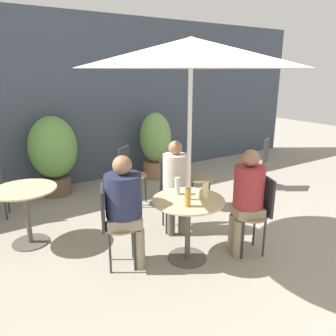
{
  "coord_description": "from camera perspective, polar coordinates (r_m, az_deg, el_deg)",
  "views": [
    {
      "loc": [
        -2.16,
        -2.38,
        2.02
      ],
      "look_at": [
        -0.22,
        0.63,
        0.96
      ],
      "focal_mm": 35.0,
      "sensor_mm": 36.0,
      "label": 1
    }
  ],
  "objects": [
    {
      "name": "bistro_chair_2",
      "position": [
        3.48,
        -9.77,
        -8.79
      ],
      "size": [
        0.43,
        0.42,
        0.9
      ],
      "rotation": [
        0.0,
        0.0,
        1.19
      ],
      "color": "#997F56",
      "rests_on": "ground_plane"
    },
    {
      "name": "umbrella",
      "position": [
        3.26,
        4.03,
        19.32
      ],
      "size": [
        2.19,
        2.19,
        2.33
      ],
      "color": "silver",
      "rests_on": "ground_plane"
    },
    {
      "name": "potted_plant_1",
      "position": [
        6.36,
        -2.18,
        4.32
      ],
      "size": [
        0.6,
        0.6,
        1.27
      ],
      "color": "#93664C",
      "rests_on": "ground_plane"
    },
    {
      "name": "cafe_table_near",
      "position": [
        3.58,
        3.49,
        -8.02
      ],
      "size": [
        0.78,
        0.78,
        0.71
      ],
      "color": "#514C47",
      "rests_on": "ground_plane"
    },
    {
      "name": "bistro_chair_6",
      "position": [
        4.93,
        4.75,
        -0.9
      ],
      "size": [
        0.45,
        0.44,
        0.9
      ],
      "rotation": [
        0.0,
        0.0,
        0.9
      ],
      "color": "#997F56",
      "rests_on": "ground_plane"
    },
    {
      "name": "ground_plane",
      "position": [
        3.8,
        8.31,
        -15.86
      ],
      "size": [
        20.0,
        20.0,
        0.0
      ],
      "primitive_type": "plane",
      "color": "gray"
    },
    {
      "name": "bistro_chair_5",
      "position": [
        5.98,
        15.8,
        1.63
      ],
      "size": [
        0.43,
        0.44,
        0.9
      ],
      "rotation": [
        0.0,
        0.0,
        3.64
      ],
      "color": "#997F56",
      "rests_on": "ground_plane"
    },
    {
      "name": "beer_glass_2",
      "position": [
        3.53,
        6.56,
        -3.82
      ],
      "size": [
        0.07,
        0.07,
        0.19
      ],
      "color": "beige",
      "rests_on": "cafe_table_near"
    },
    {
      "name": "cafe_table_far",
      "position": [
        4.24,
        -23.53,
        -5.61
      ],
      "size": [
        0.74,
        0.74,
        0.71
      ],
      "color": "#514C47",
      "rests_on": "ground_plane"
    },
    {
      "name": "storefront_wall",
      "position": [
        6.25,
        -12.63,
        11.34
      ],
      "size": [
        10.0,
        0.06,
        3.0
      ],
      "color": "#3D4756",
      "rests_on": "ground_plane"
    },
    {
      "name": "beer_glass_1",
      "position": [
        3.3,
        3.44,
        -5.15
      ],
      "size": [
        0.06,
        0.06,
        0.19
      ],
      "color": "#B28433",
      "rests_on": "cafe_table_near"
    },
    {
      "name": "beer_glass_0",
      "position": [
        3.61,
        1.65,
        -3.15
      ],
      "size": [
        0.06,
        0.06,
        0.2
      ],
      "color": "silver",
      "rests_on": "cafe_table_near"
    },
    {
      "name": "potted_plant_0",
      "position": [
        5.74,
        -19.34,
        2.75
      ],
      "size": [
        0.78,
        0.78,
        1.33
      ],
      "color": "brown",
      "rests_on": "ground_plane"
    },
    {
      "name": "seated_person_1",
      "position": [
        4.12,
        1.27,
        -1.84
      ],
      "size": [
        0.35,
        0.37,
        1.21
      ],
      "rotation": [
        0.0,
        0.0,
        -0.38
      ],
      "color": "brown",
      "rests_on": "ground_plane"
    },
    {
      "name": "bistro_chair_1",
      "position": [
        4.31,
        0.86,
        -3.47
      ],
      "size": [
        0.42,
        0.43,
        0.9
      ],
      "rotation": [
        0.0,
        0.0,
        -0.38
      ],
      "color": "#997F56",
      "rests_on": "ground_plane"
    },
    {
      "name": "seated_person_2",
      "position": [
        3.41,
        -7.43,
        -6.0
      ],
      "size": [
        0.45,
        0.43,
        1.22
      ],
      "rotation": [
        0.0,
        0.0,
        1.19
      ],
      "color": "gray",
      "rests_on": "ground_plane"
    },
    {
      "name": "bistro_chair_4",
      "position": [
        5.12,
        -6.78,
        -0.33
      ],
      "size": [
        0.44,
        0.45,
        0.9
      ],
      "rotation": [
        0.0,
        0.0,
        0.65
      ],
      "color": "#997F56",
      "rests_on": "ground_plane"
    },
    {
      "name": "seated_person_0",
      "position": [
        3.72,
        13.63,
        -4.31
      ],
      "size": [
        0.4,
        0.38,
        1.22
      ],
      "rotation": [
        0.0,
        0.0,
        4.33
      ],
      "color": "gray",
      "rests_on": "ground_plane"
    },
    {
      "name": "bistro_chair_0",
      "position": [
        3.84,
        15.43,
        -6.66
      ],
      "size": [
        0.43,
        0.42,
        0.9
      ],
      "rotation": [
        0.0,
        0.0,
        -1.95
      ],
      "color": "#997F56",
      "rests_on": "ground_plane"
    }
  ]
}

